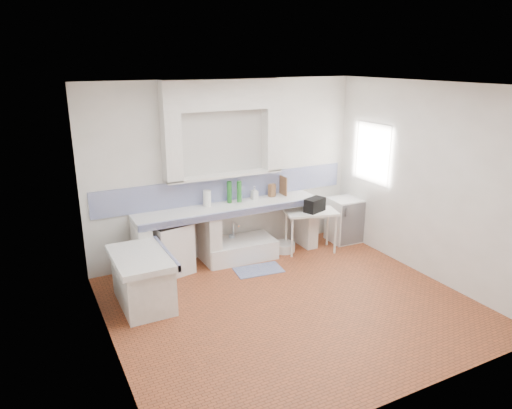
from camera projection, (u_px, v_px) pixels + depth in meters
name	position (u px, v px, depth m)	size (l,w,h in m)	color
floor	(291.00, 305.00, 6.17)	(4.50, 4.50, 0.00)	#9A4927
ceiling	(296.00, 85.00, 5.33)	(4.50, 4.50, 0.00)	white
wall_back	(227.00, 170.00, 7.45)	(4.50, 4.50, 0.00)	white
wall_front	(415.00, 264.00, 4.05)	(4.50, 4.50, 0.00)	white
wall_left	(104.00, 233.00, 4.77)	(4.50, 4.50, 0.00)	white
wall_right	(427.00, 182.00, 6.73)	(4.50, 4.50, 0.00)	white
alcove_mass	(223.00, 95.00, 6.95)	(1.90, 0.25, 0.45)	white
window_frame	(381.00, 152.00, 7.76)	(0.35, 0.86, 1.06)	#341C10
lace_valance	(376.00, 130.00, 7.59)	(0.01, 0.84, 0.24)	white
counter_slab	(230.00, 208.00, 7.31)	(3.00, 0.60, 0.08)	white
counter_lip	(237.00, 213.00, 7.07)	(3.00, 0.04, 0.10)	navy
counter_pier_left	(142.00, 251.00, 6.83)	(0.20, 0.55, 0.82)	white
counter_pier_mid	(210.00, 239.00, 7.29)	(0.20, 0.55, 0.82)	white
counter_pier_right	(305.00, 222.00, 8.05)	(0.20, 0.55, 0.82)	white
peninsula_top	(141.00, 258.00, 5.99)	(0.70, 1.10, 0.08)	white
peninsula_base	(143.00, 282.00, 6.10)	(0.60, 1.00, 0.62)	white
peninsula_lip	(166.00, 253.00, 6.14)	(0.04, 1.10, 0.10)	navy
backsplash	(228.00, 188.00, 7.52)	(4.27, 0.03, 0.40)	navy
stove	(171.00, 248.00, 7.01)	(0.55, 0.53, 0.78)	white
sink	(239.00, 250.00, 7.57)	(1.13, 0.61, 0.27)	white
side_table	(310.00, 231.00, 7.79)	(0.84, 0.46, 0.04)	white
fridge	(344.00, 220.00, 8.22)	(0.50, 0.50, 0.77)	white
bucket_red	(237.00, 254.00, 7.44)	(0.27, 0.27, 0.25)	#B4131D
bucket_orange	(252.00, 251.00, 7.56)	(0.28, 0.28, 0.26)	orange
bucket_blue	(258.00, 246.00, 7.73)	(0.29, 0.29, 0.28)	#317DC9
basin_white	(284.00, 247.00, 7.86)	(0.37, 0.37, 0.14)	white
water_bottle_a	(232.00, 245.00, 7.68)	(0.09, 0.09, 0.34)	silver
water_bottle_b	(240.00, 245.00, 7.75)	(0.08, 0.08, 0.30)	silver
black_bag	(315.00, 205.00, 7.64)	(0.35, 0.20, 0.22)	black
green_bottle_a	(229.00, 192.00, 7.40)	(0.08, 0.08, 0.35)	#216B24
green_bottle_b	(239.00, 192.00, 7.44)	(0.07, 0.07, 0.34)	#216B24
knife_block	(272.00, 190.00, 7.76)	(0.11, 0.08, 0.21)	brown
cutting_board	(283.00, 186.00, 7.83)	(0.02, 0.23, 0.31)	brown
paper_towel	(207.00, 198.00, 7.25)	(0.12, 0.12, 0.25)	white
soap_bottle	(254.00, 193.00, 7.60)	(0.10, 0.10, 0.21)	white
rug	(259.00, 270.00, 7.16)	(0.72, 0.41, 0.01)	navy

